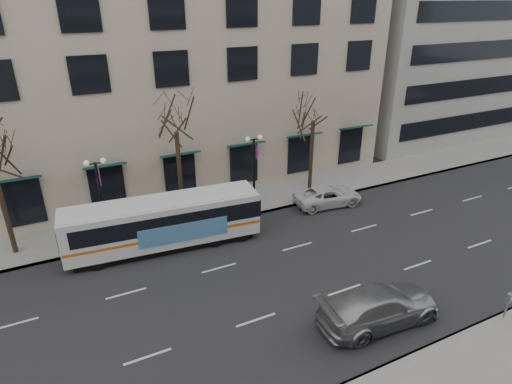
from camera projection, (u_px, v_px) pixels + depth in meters
ground at (236, 292)px, 21.55m from camera, size 160.00×160.00×0.00m
sidewalk_far at (249, 201)px, 30.86m from camera, size 80.00×4.00×0.15m
building_hotel at (99, 18)px, 32.84m from camera, size 40.00×20.00×24.00m
tree_far_mid at (175, 117)px, 25.83m from camera, size 3.60×3.60×8.55m
tree_far_right at (314, 108)px, 30.04m from camera, size 3.60×3.60×8.06m
lamp_post_left at (101, 196)px, 25.01m from camera, size 1.22×0.45×5.21m
lamp_post_right at (254, 168)px, 29.01m from camera, size 1.22×0.45×5.21m
city_bus at (165, 222)px, 24.81m from camera, size 11.33×3.43×3.03m
silver_car at (380, 306)px, 19.27m from camera, size 5.98×2.68×1.70m
white_pickup at (328, 196)px, 30.27m from camera, size 5.10×2.78×1.35m
pay_station at (508, 301)px, 19.23m from camera, size 0.31×0.23×1.32m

